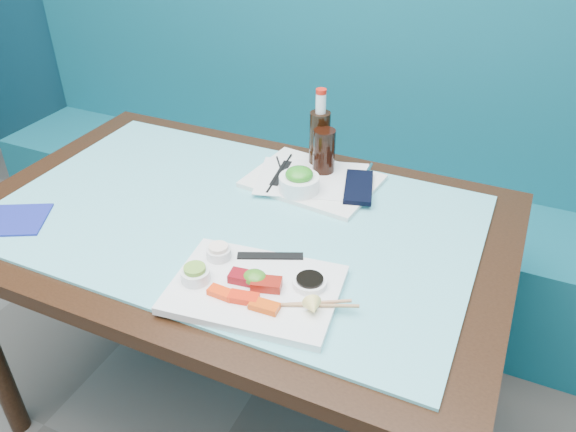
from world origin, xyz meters
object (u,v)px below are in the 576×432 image
at_px(cola_glass, 324,151).
at_px(blue_napkin, 17,220).
at_px(booth_bench, 338,191).
at_px(dining_table, 235,244).
at_px(cola_bottle_body, 320,140).
at_px(sashimi_plate, 255,289).
at_px(seaweed_bowl, 299,184).
at_px(serving_tray, 313,181).

height_order(cola_glass, blue_napkin, cola_glass).
distance_m(booth_bench, dining_table, 0.89).
bearing_deg(blue_napkin, cola_bottle_body, 44.94).
height_order(booth_bench, dining_table, booth_bench).
distance_m(booth_bench, sashimi_plate, 1.17).
xyz_separation_m(cola_bottle_body, blue_napkin, (-0.59, -0.59, -0.08)).
bearing_deg(cola_glass, booth_bench, 103.75).
relative_size(booth_bench, seaweed_bowl, 27.29).
bearing_deg(cola_bottle_body, sashimi_plate, -81.47).
distance_m(dining_table, cola_bottle_body, 0.40).
height_order(sashimi_plate, seaweed_bowl, seaweed_bowl).
bearing_deg(cola_bottle_body, serving_tray, -77.57).
bearing_deg(cola_bottle_body, blue_napkin, -135.06).
bearing_deg(serving_tray, cola_bottle_body, 109.12).
bearing_deg(blue_napkin, seaweed_bowl, 34.50).
distance_m(booth_bench, serving_tray, 0.73).
bearing_deg(blue_napkin, serving_tray, 38.60).
height_order(dining_table, cola_bottle_body, cola_bottle_body).
bearing_deg(dining_table, cola_bottle_body, 73.44).
distance_m(dining_table, blue_napkin, 0.56).
height_order(dining_table, sashimi_plate, sashimi_plate).
distance_m(seaweed_bowl, cola_glass, 0.14).
xyz_separation_m(seaweed_bowl, cola_glass, (0.02, 0.13, 0.04)).
height_order(serving_tray, seaweed_bowl, seaweed_bowl).
relative_size(serving_tray, cola_bottle_body, 2.04).
bearing_deg(serving_tray, seaweed_bowl, -90.90).
bearing_deg(booth_bench, cola_bottle_body, -78.55).
relative_size(sashimi_plate, cola_glass, 2.76).
xyz_separation_m(booth_bench, blue_napkin, (-0.49, -1.09, 0.39)).
distance_m(serving_tray, cola_bottle_body, 0.13).
bearing_deg(serving_tray, dining_table, -110.50).
distance_m(cola_glass, cola_bottle_body, 0.06).
relative_size(dining_table, cola_glass, 10.89).
xyz_separation_m(booth_bench, dining_table, (0.00, -0.84, 0.29)).
xyz_separation_m(dining_table, sashimi_plate, (0.19, -0.24, 0.10)).
bearing_deg(booth_bench, dining_table, -90.00).
height_order(seaweed_bowl, cola_bottle_body, cola_bottle_body).
distance_m(sashimi_plate, cola_glass, 0.55).
bearing_deg(booth_bench, cola_glass, -76.25).
bearing_deg(dining_table, seaweed_bowl, 55.52).
bearing_deg(dining_table, sashimi_plate, -52.22).
relative_size(cola_glass, cola_bottle_body, 0.75).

